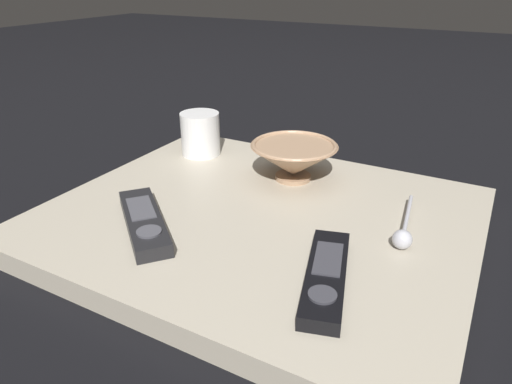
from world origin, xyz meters
The scene contains 7 objects.
ground_plane centered at (0.00, 0.00, 0.00)m, with size 6.00×6.00×0.00m, color black.
table centered at (0.00, 0.00, 0.02)m, with size 0.55×0.65×0.03m.
cereal_bowl centered at (-0.14, -0.01, 0.07)m, with size 0.16×0.16×0.07m.
coffee_mug centered at (-0.17, -0.23, 0.08)m, with size 0.08×0.08×0.09m.
teaspoon centered at (-0.02, 0.22, 0.05)m, with size 0.15×0.03×0.03m.
tv_remote_near centered at (0.13, -0.13, 0.05)m, with size 0.16×0.18×0.02m.
tv_remote_far centered at (0.12, 0.16, 0.04)m, with size 0.19×0.10×0.02m.
Camera 1 is at (0.57, 0.31, 0.38)m, focal length 32.48 mm.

